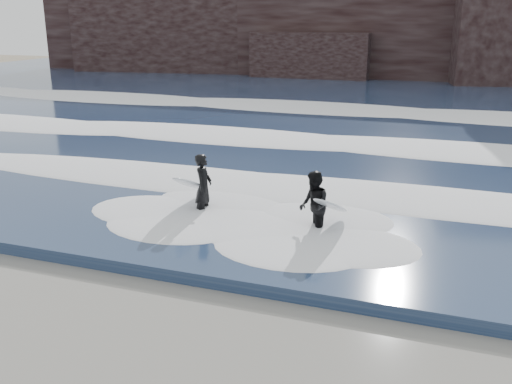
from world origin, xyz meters
TOP-DOWN VIEW (x-y plane):
  - ground at (0.00, 0.00)m, footprint 120.00×120.00m
  - sea at (0.00, 29.00)m, footprint 90.00×52.00m
  - headland at (0.00, 46.00)m, footprint 70.00×9.00m
  - foam_near at (0.00, 9.00)m, footprint 60.00×3.20m
  - foam_mid at (0.00, 16.00)m, footprint 60.00×4.00m
  - foam_far at (0.00, 25.00)m, footprint 60.00×4.80m
  - surfer_left at (-2.04, 6.81)m, footprint 1.02×2.13m
  - surfer_right at (1.24, 6.37)m, footprint 1.32×1.92m

SIDE VIEW (x-z plane):
  - ground at x=0.00m, z-range 0.00..0.00m
  - sea at x=0.00m, z-range 0.00..0.30m
  - foam_near at x=0.00m, z-range 0.30..0.50m
  - foam_mid at x=0.00m, z-range 0.30..0.54m
  - foam_far at x=0.00m, z-range 0.30..0.60m
  - surfer_right at x=1.24m, z-range 0.01..1.74m
  - surfer_left at x=-2.04m, z-range 0.01..1.82m
  - headland at x=0.00m, z-range 0.00..10.00m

